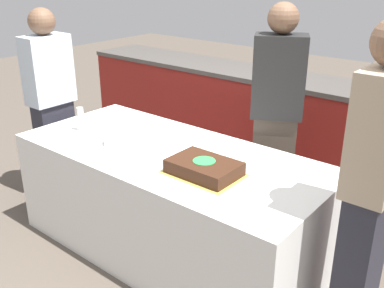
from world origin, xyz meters
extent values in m
plane|color=brown|center=(0.00, 0.00, 0.00)|extent=(14.00, 14.00, 0.00)
cube|color=maroon|center=(0.00, 1.54, 0.44)|extent=(4.40, 0.55, 0.88)
cube|color=#4C4742|center=(0.00, 1.54, 0.90)|extent=(4.40, 0.58, 0.04)
cube|color=silver|center=(0.00, 0.00, 0.37)|extent=(2.06, 0.92, 0.73)
cube|color=gold|center=(0.37, -0.12, 0.73)|extent=(0.43, 0.31, 0.00)
cube|color=#381E11|center=(0.37, -0.12, 0.77)|extent=(0.39, 0.27, 0.08)
cylinder|color=green|center=(0.37, -0.12, 0.81)|extent=(0.13, 0.13, 0.00)
cylinder|color=white|center=(-0.35, -0.11, 0.75)|extent=(0.21, 0.21, 0.04)
cylinder|color=white|center=(-0.73, -0.12, 0.73)|extent=(0.07, 0.07, 0.00)
cylinder|color=white|center=(-0.73, -0.12, 0.78)|extent=(0.01, 0.01, 0.08)
cylinder|color=white|center=(-0.73, -0.12, 0.86)|extent=(0.05, 0.05, 0.09)
cylinder|color=white|center=(0.33, 0.19, 0.73)|extent=(0.22, 0.22, 0.00)
cube|color=#4C4238|center=(0.37, 0.68, 0.43)|extent=(0.33, 0.28, 0.87)
cube|color=black|center=(0.37, 0.68, 1.14)|extent=(0.40, 0.34, 0.55)
sphere|color=brown|center=(0.37, 0.68, 1.52)|extent=(0.20, 0.20, 0.20)
cube|color=#282833|center=(-1.25, 0.00, 0.41)|extent=(0.16, 0.30, 0.81)
cube|color=silver|center=(-1.25, 0.00, 1.07)|extent=(0.20, 0.35, 0.53)
sphere|color=brown|center=(-1.25, 0.00, 1.44)|extent=(0.20, 0.20, 0.20)
cube|color=#282833|center=(1.25, 0.00, 0.44)|extent=(0.16, 0.29, 0.87)
cube|color=tan|center=(1.25, 0.00, 1.16)|extent=(0.20, 0.34, 0.57)
camera|label=1|loc=(1.77, -1.93, 1.86)|focal=42.00mm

